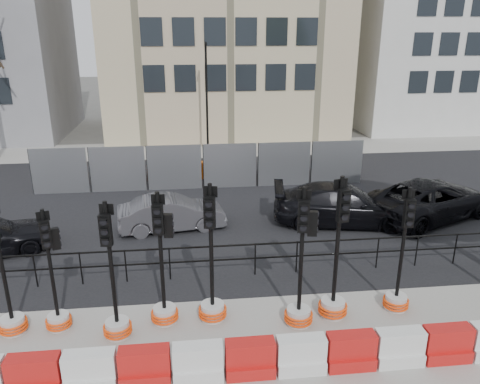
{
  "coord_description": "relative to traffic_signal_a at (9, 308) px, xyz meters",
  "views": [
    {
      "loc": [
        -0.54,
        -10.53,
        6.72
      ],
      "look_at": [
        0.97,
        3.0,
        1.91
      ],
      "focal_mm": 35.0,
      "sensor_mm": 36.0,
      "label": 1
    }
  ],
  "objects": [
    {
      "name": "traffic_signal_a",
      "position": [
        0.0,
        0.0,
        0.0
      ],
      "size": [
        0.65,
        0.65,
        3.29
      ],
      "rotation": [
        0.0,
        0.0,
        -0.06
      ],
      "color": "beige",
      "rests_on": "ground"
    },
    {
      "name": "building_white",
      "position": [
        21.76,
        22.81,
        7.32
      ],
      "size": [
        12.0,
        9.06,
        16.0
      ],
      "color": "silver",
      "rests_on": "ground"
    },
    {
      "name": "road",
      "position": [
        4.76,
        7.82,
        -0.67
      ],
      "size": [
        40.0,
        14.0,
        0.03
      ],
      "primitive_type": "cube",
      "color": "black",
      "rests_on": "ground"
    },
    {
      "name": "traffic_signal_d",
      "position": [
        3.5,
        0.03,
        0.11
      ],
      "size": [
        0.66,
        0.66,
        3.34
      ],
      "rotation": [
        0.0,
        0.0,
        -0.07
      ],
      "color": "beige",
      "rests_on": "ground"
    },
    {
      "name": "sidewalk_far",
      "position": [
        4.76,
        16.82,
        -0.67
      ],
      "size": [
        40.0,
        4.0,
        0.02
      ],
      "primitive_type": "cube",
      "color": "gray",
      "rests_on": "ground"
    },
    {
      "name": "traffic_signal_f",
      "position": [
        6.67,
        -0.41,
        0.15
      ],
      "size": [
        0.68,
        0.68,
        3.47
      ],
      "rotation": [
        0.0,
        0.0,
        -0.2
      ],
      "color": "beige",
      "rests_on": "ground"
    },
    {
      "name": "heras_fencing",
      "position": [
        4.75,
        10.62,
        0.0
      ],
      "size": [
        14.33,
        1.72,
        2.0
      ],
      "color": "gray",
      "rests_on": "ground"
    },
    {
      "name": "traffic_signal_h",
      "position": [
        9.24,
        -0.06,
        -0.01
      ],
      "size": [
        0.64,
        0.64,
        3.25
      ],
      "rotation": [
        0.0,
        0.0,
        -0.09
      ],
      "color": "beige",
      "rests_on": "ground"
    },
    {
      "name": "lamp_post_far",
      "position": [
        5.26,
        15.8,
        2.54
      ],
      "size": [
        0.12,
        0.56,
        6.0
      ],
      "color": "black",
      "rests_on": "ground"
    },
    {
      "name": "car_b",
      "position": [
        3.53,
        5.56,
        -0.07
      ],
      "size": [
        2.32,
        4.05,
        1.22
      ],
      "primitive_type": "imported",
      "rotation": [
        0.0,
        0.0,
        1.71
      ],
      "color": "#48474C",
      "rests_on": "ground"
    },
    {
      "name": "car_d",
      "position": [
        13.01,
        5.61,
        0.04
      ],
      "size": [
        6.23,
        6.97,
        1.45
      ],
      "primitive_type": "imported",
      "rotation": [
        0.0,
        0.0,
        1.98
      ],
      "color": "black",
      "rests_on": "ground"
    },
    {
      "name": "traffic_signal_b",
      "position": [
        1.03,
        0.05,
        0.04
      ],
      "size": [
        0.6,
        0.6,
        3.03
      ],
      "rotation": [
        0.0,
        0.0,
        0.32
      ],
      "color": "beige",
      "rests_on": "ground"
    },
    {
      "name": "barrier_row",
      "position": [
        4.76,
        -1.98,
        -0.31
      ],
      "size": [
        16.75,
        0.5,
        0.8
      ],
      "color": "red",
      "rests_on": "ground"
    },
    {
      "name": "traffic_signal_c",
      "position": [
        2.43,
        -0.41,
        0.01
      ],
      "size": [
        0.65,
        0.65,
        3.32
      ],
      "rotation": [
        0.0,
        0.0,
        -0.13
      ],
      "color": "beige",
      "rests_on": "ground"
    },
    {
      "name": "traffic_signal_e",
      "position": [
        4.63,
        0.02,
        0.04
      ],
      "size": [
        0.69,
        0.69,
        3.49
      ],
      "rotation": [
        0.0,
        0.0,
        -0.19
      ],
      "color": "beige",
      "rests_on": "ground"
    },
    {
      "name": "kerb_railing",
      "position": [
        4.76,
        2.02,
        0.01
      ],
      "size": [
        18.0,
        0.04,
        1.0
      ],
      "color": "black",
      "rests_on": "ground"
    },
    {
      "name": "car_c",
      "position": [
        9.63,
        5.42,
        0.04
      ],
      "size": [
        3.62,
        5.62,
        1.44
      ],
      "primitive_type": "imported",
      "rotation": [
        0.0,
        0.0,
        1.41
      ],
      "color": "black",
      "rests_on": "ground"
    },
    {
      "name": "traffic_signal_g",
      "position": [
        7.57,
        -0.17,
        0.07
      ],
      "size": [
        0.71,
        0.71,
        3.61
      ],
      "rotation": [
        0.0,
        0.0,
        0.17
      ],
      "color": "beige",
      "rests_on": "ground"
    },
    {
      "name": "ground",
      "position": [
        4.76,
        0.82,
        -0.68
      ],
      "size": [
        120.0,
        120.0,
        0.0
      ],
      "primitive_type": "plane",
      "color": "#51514C",
      "rests_on": "ground"
    },
    {
      "name": "sidewalk_near",
      "position": [
        4.76,
        -2.18,
        -0.67
      ],
      "size": [
        40.0,
        6.0,
        0.02
      ],
      "primitive_type": "cube",
      "color": "gray",
      "rests_on": "ground"
    }
  ]
}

